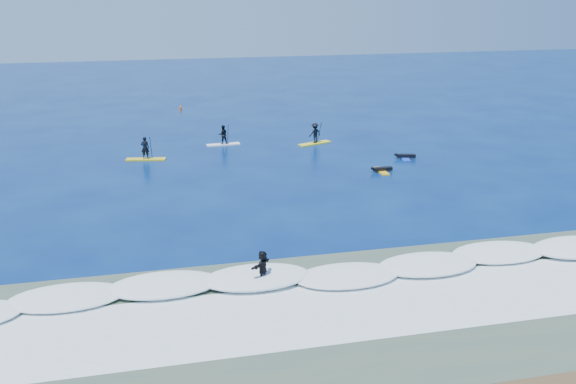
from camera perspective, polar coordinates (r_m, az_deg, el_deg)
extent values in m
plane|color=#04194F|center=(38.01, -1.05, -1.27)|extent=(160.00, 160.00, 0.00)
cube|color=#3B5042|center=(25.66, 5.69, -11.37)|extent=(90.00, 13.00, 0.01)
cube|color=white|center=(29.04, 3.15, -7.64)|extent=(40.00, 6.00, 0.30)
cube|color=silver|center=(26.49, 4.99, -10.36)|extent=(34.00, 5.00, 0.02)
cube|color=gold|center=(49.17, -12.52, 2.86)|extent=(3.00, 1.23, 0.10)
imported|color=black|center=(48.96, -12.59, 3.86)|extent=(0.67, 0.50, 1.68)
cylinder|color=black|center=(48.90, -12.08, 3.81)|extent=(0.16, 0.67, 1.96)
cube|color=black|center=(49.13, -12.01, 2.76)|extent=(0.12, 0.03, 0.29)
cube|color=white|center=(52.76, -5.78, 4.22)|extent=(2.73, 0.84, 0.09)
imported|color=black|center=(52.57, -5.80, 5.09)|extent=(0.79, 0.63, 1.55)
cylinder|color=black|center=(52.66, -5.37, 5.06)|extent=(0.08, 0.62, 1.80)
cube|color=black|center=(52.85, -5.34, 4.16)|extent=(0.11, 0.03, 0.27)
cube|color=yellow|center=(52.91, 2.40, 4.34)|extent=(2.93, 1.67, 0.10)
imported|color=black|center=(52.71, 2.41, 5.26)|extent=(1.21, 0.95, 1.65)
cylinder|color=black|center=(52.98, 2.79, 5.25)|extent=(0.27, 0.63, 1.92)
cube|color=black|center=(53.18, 2.77, 4.30)|extent=(0.11, 0.03, 0.29)
cube|color=yellow|center=(45.41, 8.29, 1.85)|extent=(0.53, 1.97, 0.09)
cube|color=black|center=(45.40, 8.41, 2.05)|extent=(1.36, 0.36, 0.22)
sphere|color=black|center=(45.10, 7.51, 2.10)|extent=(0.22, 0.22, 0.22)
cube|color=blue|center=(49.19, 10.34, 3.00)|extent=(1.00, 2.09, 0.10)
cube|color=black|center=(49.16, 10.46, 3.18)|extent=(1.44, 0.69, 0.23)
sphere|color=black|center=(49.01, 9.56, 3.30)|extent=(0.23, 0.23, 0.23)
cube|color=white|center=(28.26, -2.26, -7.92)|extent=(1.84, 1.84, 0.11)
imported|color=black|center=(27.95, -2.28, -6.55)|extent=(1.19, 1.19, 1.37)
cylinder|color=#EE5715|center=(67.77, -9.53, 7.29)|extent=(0.26, 0.26, 0.41)
cone|color=#EE5715|center=(67.71, -9.54, 7.54)|extent=(0.18, 0.18, 0.20)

